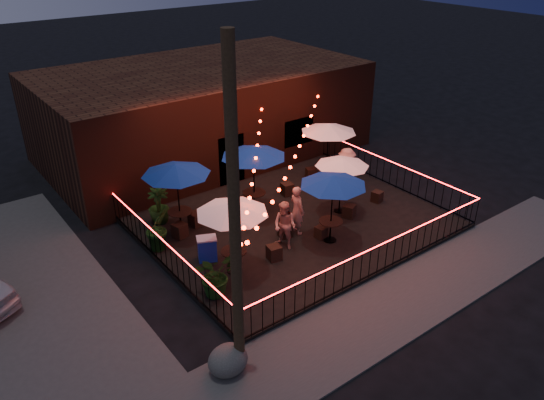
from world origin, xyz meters
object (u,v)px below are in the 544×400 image
(utility_pole, at_px, (235,226))
(cafe_table_1, at_px, (176,170))
(cooler, at_px, (207,249))
(boulder, at_px, (228,360))
(cafe_table_2, at_px, (333,181))
(cafe_table_0, at_px, (232,209))
(cafe_table_3, at_px, (254,153))
(cafe_table_4, at_px, (342,163))
(cafe_table_5, at_px, (329,129))

(utility_pole, bearing_deg, cafe_table_1, 73.79)
(cooler, height_order, boulder, cooler)
(cafe_table_2, distance_m, boulder, 6.79)
(cafe_table_0, xyz_separation_m, cafe_table_3, (2.69, 2.74, 0.17))
(cafe_table_1, bearing_deg, cooler, -94.98)
(cooler, bearing_deg, cafe_table_4, 22.99)
(cafe_table_2, xyz_separation_m, cafe_table_5, (3.09, 3.62, 0.05))
(cooler, relative_size, boulder, 0.86)
(cafe_table_3, height_order, cafe_table_4, cafe_table_3)
(cafe_table_3, distance_m, cooler, 3.97)
(cafe_table_2, height_order, cafe_table_3, cafe_table_3)
(boulder, bearing_deg, cooler, 65.20)
(boulder, bearing_deg, cafe_table_4, 28.74)
(cafe_table_2, height_order, boulder, cafe_table_2)
(utility_pole, distance_m, cafe_table_0, 4.23)
(cafe_table_3, bearing_deg, cafe_table_1, 172.45)
(cafe_table_1, relative_size, cafe_table_4, 1.37)
(cafe_table_2, relative_size, boulder, 3.06)
(utility_pole, distance_m, cafe_table_2, 6.49)
(cafe_table_0, bearing_deg, cafe_table_1, 92.67)
(utility_pole, bearing_deg, cafe_table_5, 36.91)
(cafe_table_5, bearing_deg, utility_pole, -143.09)
(cafe_table_1, height_order, cafe_table_5, cafe_table_1)
(cafe_table_2, distance_m, cafe_table_4, 2.13)
(cafe_table_4, relative_size, boulder, 2.32)
(cafe_table_2, bearing_deg, cafe_table_0, 173.20)
(cafe_table_2, bearing_deg, cafe_table_3, 105.28)
(cooler, bearing_deg, boulder, -90.26)
(cafe_table_5, height_order, boulder, cafe_table_5)
(cafe_table_1, bearing_deg, cafe_table_5, 0.63)
(cafe_table_0, height_order, cafe_table_4, cafe_table_0)
(cafe_table_1, height_order, cooler, cafe_table_1)
(cooler, xyz_separation_m, boulder, (-1.97, -4.27, -0.19))
(utility_pole, distance_m, cooler, 5.80)
(cafe_table_4, bearing_deg, cafe_table_5, 58.12)
(cafe_table_0, bearing_deg, cafe_table_2, -6.80)
(utility_pole, bearing_deg, cafe_table_4, 30.16)
(cafe_table_3, xyz_separation_m, cafe_table_4, (2.53, -1.86, -0.40))
(cafe_table_3, height_order, cafe_table_5, cafe_table_3)
(cafe_table_0, xyz_separation_m, cafe_table_5, (6.65, 3.20, 0.07))
(utility_pole, relative_size, boulder, 8.44)
(boulder, bearing_deg, cafe_table_1, 71.26)
(boulder, bearing_deg, cafe_table_0, 54.57)
(cafe_table_4, distance_m, cafe_table_5, 2.73)
(utility_pole, distance_m, cafe_table_3, 7.82)
(cafe_table_1, height_order, cafe_table_4, cafe_table_1)
(cafe_table_2, distance_m, cafe_table_3, 3.29)
(cafe_table_1, distance_m, cafe_table_5, 6.80)
(cafe_table_2, bearing_deg, boulder, -154.38)
(utility_pole, xyz_separation_m, cafe_table_0, (2.02, 3.32, -1.68))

